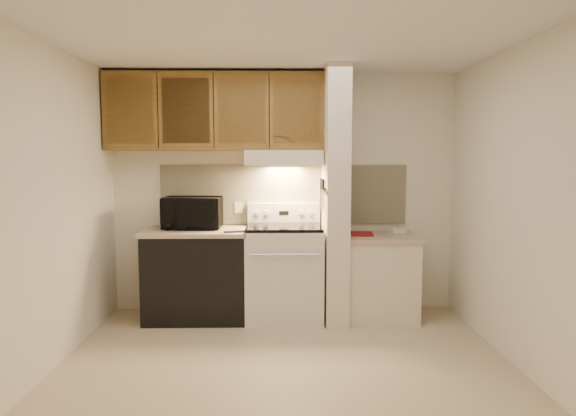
{
  "coord_description": "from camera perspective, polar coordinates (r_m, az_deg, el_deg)",
  "views": [
    {
      "loc": [
        -0.06,
        -3.94,
        1.64
      ],
      "look_at": [
        0.03,
        0.75,
        1.17
      ],
      "focal_mm": 32.0,
      "sensor_mm": 36.0,
      "label": 1
    }
  ],
  "objects": [
    {
      "name": "knife_blade_b",
      "position": [
        5.0,
        3.89,
        0.81
      ],
      "size": [
        0.01,
        0.04,
        0.18
      ],
      "primitive_type": "cube",
      "color": "silver",
      "rests_on": "knife_strip"
    },
    {
      "name": "cab_gap_b",
      "position": [
        5.16,
        -8.27,
        10.65
      ],
      "size": [
        0.01,
        0.01,
        0.73
      ],
      "primitive_type": "cube",
      "color": "black",
      "rests_on": "upper_cabinets"
    },
    {
      "name": "pillar_trim",
      "position": [
        5.12,
        3.97,
        1.94
      ],
      "size": [
        0.01,
        0.7,
        0.04
      ],
      "primitive_type": "cube",
      "color": "brown",
      "rests_on": "partition_pillar"
    },
    {
      "name": "range_body",
      "position": [
        5.23,
        -0.44,
        -7.28
      ],
      "size": [
        0.76,
        0.65,
        0.92
      ],
      "primitive_type": "cube",
      "color": "silver",
      "rests_on": "floor"
    },
    {
      "name": "microwave",
      "position": [
        5.3,
        -10.57,
        -0.52
      ],
      "size": [
        0.58,
        0.4,
        0.32
      ],
      "primitive_type": "imported",
      "rotation": [
        0.0,
        0.0,
        -0.01
      ],
      "color": "black",
      "rests_on": "left_countertop"
    },
    {
      "name": "white_box",
      "position": [
        5.47,
        12.11,
        -2.45
      ],
      "size": [
        0.18,
        0.15,
        0.04
      ],
      "primitive_type": "cube",
      "rotation": [
        0.0,
        0.0,
        0.27
      ],
      "color": "white",
      "rests_on": "right_countertop"
    },
    {
      "name": "left_countertop",
      "position": [
        5.22,
        -10.15,
        -2.58
      ],
      "size": [
        1.04,
        0.67,
        0.04
      ],
      "primitive_type": "cube",
      "color": "#C1AB93",
      "rests_on": "dishwasher_front"
    },
    {
      "name": "floor",
      "position": [
        4.27,
        -0.24,
        -16.83
      ],
      "size": [
        3.6,
        3.6,
        0.0
      ],
      "primitive_type": "plane",
      "color": "#CAB594",
      "rests_on": "ground"
    },
    {
      "name": "knife_handle_e",
      "position": [
        5.23,
        3.67,
        2.79
      ],
      "size": [
        0.02,
        0.02,
        0.1
      ],
      "primitive_type": "cylinder",
      "color": "black",
      "rests_on": "knife_strip"
    },
    {
      "name": "dishwasher_front",
      "position": [
        5.31,
        -10.06,
        -7.45
      ],
      "size": [
        1.0,
        0.63,
        0.87
      ],
      "primitive_type": "cube",
      "color": "black",
      "rests_on": "floor"
    },
    {
      "name": "teal_jar",
      "position": [
        5.49,
        -13.17,
        -1.45
      ],
      "size": [
        0.11,
        0.11,
        0.11
      ],
      "primitive_type": "cylinder",
      "rotation": [
        0.0,
        0.0,
        0.12
      ],
      "color": "#286761",
      "rests_on": "left_countertop"
    },
    {
      "name": "wall_left",
      "position": [
        4.33,
        -24.84,
        0.06
      ],
      "size": [
        0.02,
        3.0,
        2.5
      ],
      "primitive_type": "cube",
      "color": "white",
      "rests_on": "floor"
    },
    {
      "name": "knife_blade_e",
      "position": [
        5.23,
        3.67,
        1.03
      ],
      "size": [
        0.01,
        0.04,
        0.18
      ],
      "primitive_type": "cube",
      "color": "silver",
      "rests_on": "knife_strip"
    },
    {
      "name": "red_folder",
      "position": [
        5.27,
        8.19,
        -2.86
      ],
      "size": [
        0.26,
        0.33,
        0.01
      ],
      "primitive_type": "cube",
      "rotation": [
        0.0,
        0.0,
        -0.1
      ],
      "color": "maroon",
      "rests_on": "right_countertop"
    },
    {
      "name": "range_display",
      "position": [
        5.37,
        -0.47,
        -0.55
      ],
      "size": [
        0.1,
        0.01,
        0.04
      ],
      "primitive_type": "cube",
      "color": "black",
      "rests_on": "range_backguard"
    },
    {
      "name": "knife_handle_a",
      "position": [
        4.92,
        3.98,
        2.6
      ],
      "size": [
        0.02,
        0.02,
        0.1
      ],
      "primitive_type": "cylinder",
      "color": "black",
      "rests_on": "knife_strip"
    },
    {
      "name": "backsplash",
      "position": [
        5.44,
        -0.48,
        1.49
      ],
      "size": [
        2.6,
        0.02,
        0.63
      ],
      "primitive_type": "cube",
      "color": "beige",
      "rests_on": "wall_back"
    },
    {
      "name": "oven_window",
      "position": [
        4.91,
        -0.39,
        -7.66
      ],
      "size": [
        0.5,
        0.01,
        0.3
      ],
      "primitive_type": "cube",
      "color": "black",
      "rests_on": "range_body"
    },
    {
      "name": "range_knob_left_inner",
      "position": [
        5.37,
        -2.39,
        -0.55
      ],
      "size": [
        0.05,
        0.02,
        0.05
      ],
      "primitive_type": "cylinder",
      "rotation": [
        1.57,
        0.0,
        0.0
      ],
      "color": "silver",
      "rests_on": "range_backguard"
    },
    {
      "name": "cab_door_b",
      "position": [
        5.2,
        -11.29,
        10.56
      ],
      "size": [
        0.46,
        0.01,
        0.63
      ],
      "primitive_type": "cube",
      "color": "brown",
      "rests_on": "upper_cabinets"
    },
    {
      "name": "cab_door_a",
      "position": [
        5.33,
        -17.17,
        10.3
      ],
      "size": [
        0.46,
        0.01,
        0.63
      ],
      "primitive_type": "cube",
      "color": "brown",
      "rests_on": "upper_cabinets"
    },
    {
      "name": "knife_blade_a",
      "position": [
        4.93,
        3.96,
        0.86
      ],
      "size": [
        0.01,
        0.03,
        0.16
      ],
      "primitive_type": "cube",
      "color": "silver",
      "rests_on": "knife_strip"
    },
    {
      "name": "cab_gap_a",
      "position": [
        5.26,
        -14.27,
        10.44
      ],
      "size": [
        0.01,
        0.01,
        0.73
      ],
      "primitive_type": "cube",
      "color": "black",
      "rests_on": "upper_cabinets"
    },
    {
      "name": "partition_pillar",
      "position": [
        5.14,
        5.26,
        1.38
      ],
      "size": [
        0.22,
        0.7,
        2.5
      ],
      "primitive_type": "cube",
      "color": "beige",
      "rests_on": "floor"
    },
    {
      "name": "hood_lip",
      "position": [
        5.01,
        -0.43,
        5.08
      ],
      "size": [
        0.78,
        0.04,
        0.06
      ],
      "primitive_type": "cube",
      "color": "beige",
      "rests_on": "range_hood"
    },
    {
      "name": "knife_blade_d",
      "position": [
        5.16,
        3.74,
        1.08
      ],
      "size": [
        0.01,
        0.04,
        0.16
      ],
      "primitive_type": "cube",
      "color": "silver",
      "rests_on": "knife_strip"
    },
    {
      "name": "range_knob_right_outer",
      "position": [
        5.38,
        2.51,
        -0.54
      ],
      "size": [
        0.05,
        0.02,
        0.05
      ],
      "primitive_type": "cylinder",
      "rotation": [
        1.57,
        0.0,
        0.0
      ],
      "color": "silver",
      "rests_on": "range_backguard"
    },
    {
      "name": "oven_handle",
      "position": [
        4.83,
        -0.39,
        -5.22
      ],
      "size": [
        0.65,
        0.02,
        0.02
      ],
      "primitive_type": "cylinder",
      "rotation": [
        0.0,
        1.57,
        0.0
      ],
      "color": "silver",
      "rests_on": "range_body"
    },
    {
      "name": "range_hood",
      "position": [
        5.22,
        -0.46,
        5.59
      ],
      "size": [
        0.78,
        0.44,
        0.15
      ],
      "primitive_type": "cube",
      "color": "beige",
      "rests_on": "upper_cabinets"
    },
    {
      "name": "ceiling",
      "position": [
        4.03,
        -0.26,
        18.08
      ],
      "size": [
        3.6,
        3.6,
        0.0
      ],
      "primitive_type": "plane",
      "rotation": [
        3.14,
        0.0,
        0.0
      ],
      "color": "white",
      "rests_on": "wall_back"
    },
    {
      "name": "knife_handle_c",
      "position": [
        5.07,
        3.82,
        2.7
      ],
      "size": [
        0.02,
        0.02,
        0.1
      ],
      "primitive_type": "cylinder",
      "color": "black",
      "rests_on": "knife_strip"
    },
    {
      "name": "knife_handle_b",
      "position": [
        4.99,
        3.9,
        2.65
      ],
      "size": [
        0.02,
        0.02,
        0.1
      ],
      "primitive_type": "cylinder",
      "color": "black",
      "rests_on": "knife_strip"
    },
    {
      "name": "upper_cabinets",
      "position": [
        5.32,
        -8.05,
        10.5
      ],
      "size": [
        2.18,
        0.33,
        0.77
      ],
      "primitive_type": "cube",
      "color": "brown",
      "rests_on": "wall_back"
    },
    {
      "name": "range_knob_right_inner",
      "position": [
        5.37,
        1.45,
        -0.55
      ],
      "size": [
        0.05,
        0.02,
        0.05
      ],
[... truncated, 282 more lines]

